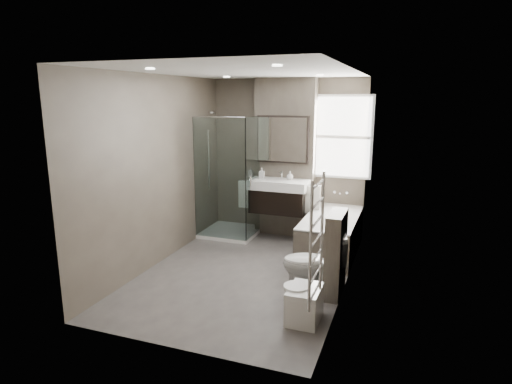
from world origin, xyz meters
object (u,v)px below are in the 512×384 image
at_px(bathtub, 331,233).
at_px(vanity, 279,196).
at_px(bidet, 304,303).
at_px(toilet, 314,264).

bearing_deg(bathtub, vanity, 160.63).
xyz_separation_m(vanity, bathtub, (0.92, -0.33, -0.43)).
bearing_deg(bidet, toilet, 93.88).
height_order(toilet, bidet, toilet).
xyz_separation_m(vanity, toilet, (0.97, -1.74, -0.37)).
bearing_deg(bathtub, bidet, -87.53).
distance_m(vanity, toilet, 2.03).
relative_size(vanity, toilet, 1.27).
bearing_deg(toilet, bidet, -9.43).
distance_m(bathtub, toilet, 1.42).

